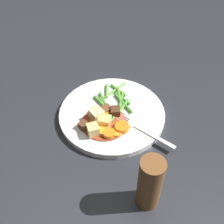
# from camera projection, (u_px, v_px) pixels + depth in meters

# --- Properties ---
(ground_plane) EXTENTS (3.00, 3.00, 0.00)m
(ground_plane) POSITION_uv_depth(u_px,v_px,m) (112.00, 116.00, 0.75)
(ground_plane) COLOR #26282D
(dinner_plate) EXTENTS (0.27, 0.27, 0.02)m
(dinner_plate) POSITION_uv_depth(u_px,v_px,m) (112.00, 114.00, 0.74)
(dinner_plate) COLOR white
(dinner_plate) RESTS_ON ground_plane
(stew_sauce) EXTENTS (0.11, 0.11, 0.00)m
(stew_sauce) POSITION_uv_depth(u_px,v_px,m) (104.00, 123.00, 0.71)
(stew_sauce) COLOR #93381E
(stew_sauce) RESTS_ON dinner_plate
(carrot_slice_0) EXTENTS (0.04, 0.04, 0.01)m
(carrot_slice_0) POSITION_uv_depth(u_px,v_px,m) (96.00, 111.00, 0.73)
(carrot_slice_0) COLOR orange
(carrot_slice_0) RESTS_ON dinner_plate
(carrot_slice_1) EXTENTS (0.05, 0.05, 0.01)m
(carrot_slice_1) POSITION_uv_depth(u_px,v_px,m) (122.00, 127.00, 0.69)
(carrot_slice_1) COLOR orange
(carrot_slice_1) RESTS_ON dinner_plate
(carrot_slice_2) EXTENTS (0.03, 0.03, 0.01)m
(carrot_slice_2) POSITION_uv_depth(u_px,v_px,m) (110.00, 134.00, 0.68)
(carrot_slice_2) COLOR orange
(carrot_slice_2) RESTS_ON dinner_plate
(carrot_slice_3) EXTENTS (0.05, 0.05, 0.01)m
(carrot_slice_3) POSITION_uv_depth(u_px,v_px,m) (104.00, 131.00, 0.69)
(carrot_slice_3) COLOR orange
(carrot_slice_3) RESTS_ON dinner_plate
(carrot_slice_4) EXTENTS (0.04, 0.04, 0.01)m
(carrot_slice_4) POSITION_uv_depth(u_px,v_px,m) (96.00, 123.00, 0.71)
(carrot_slice_4) COLOR orange
(carrot_slice_4) RESTS_ON dinner_plate
(carrot_slice_5) EXTENTS (0.05, 0.05, 0.01)m
(carrot_slice_5) POSITION_uv_depth(u_px,v_px,m) (102.00, 114.00, 0.72)
(carrot_slice_5) COLOR orange
(carrot_slice_5) RESTS_ON dinner_plate
(carrot_slice_6) EXTENTS (0.03, 0.03, 0.01)m
(carrot_slice_6) POSITION_uv_depth(u_px,v_px,m) (117.00, 132.00, 0.68)
(carrot_slice_6) COLOR orange
(carrot_slice_6) RESTS_ON dinner_plate
(potato_chunk_0) EXTENTS (0.04, 0.03, 0.03)m
(potato_chunk_0) POSITION_uv_depth(u_px,v_px,m) (93.00, 130.00, 0.68)
(potato_chunk_0) COLOR #E5CC7A
(potato_chunk_0) RESTS_ON dinner_plate
(potato_chunk_1) EXTENTS (0.04, 0.04, 0.03)m
(potato_chunk_1) POSITION_uv_depth(u_px,v_px,m) (97.00, 115.00, 0.71)
(potato_chunk_1) COLOR #EAD68C
(potato_chunk_1) RESTS_ON dinner_plate
(potato_chunk_2) EXTENTS (0.03, 0.03, 0.02)m
(potato_chunk_2) POSITION_uv_depth(u_px,v_px,m) (105.00, 121.00, 0.70)
(potato_chunk_2) COLOR #DBBC6B
(potato_chunk_2) RESTS_ON dinner_plate
(meat_chunk_0) EXTENTS (0.03, 0.03, 0.02)m
(meat_chunk_0) POSITION_uv_depth(u_px,v_px,m) (84.00, 126.00, 0.69)
(meat_chunk_0) COLOR #56331E
(meat_chunk_0) RESTS_ON dinner_plate
(meat_chunk_1) EXTENTS (0.03, 0.03, 0.02)m
(meat_chunk_1) POSITION_uv_depth(u_px,v_px,m) (115.00, 112.00, 0.72)
(meat_chunk_1) COLOR #4C2B19
(meat_chunk_1) RESTS_ON dinner_plate
(meat_chunk_2) EXTENTS (0.03, 0.03, 0.02)m
(meat_chunk_2) POSITION_uv_depth(u_px,v_px,m) (106.00, 109.00, 0.73)
(meat_chunk_2) COLOR brown
(meat_chunk_2) RESTS_ON dinner_plate
(green_bean_0) EXTENTS (0.05, 0.05, 0.01)m
(green_bean_0) POSITION_uv_depth(u_px,v_px,m) (122.00, 98.00, 0.77)
(green_bean_0) COLOR #4C8E33
(green_bean_0) RESTS_ON dinner_plate
(green_bean_1) EXTENTS (0.07, 0.06, 0.01)m
(green_bean_1) POSITION_uv_depth(u_px,v_px,m) (115.00, 90.00, 0.79)
(green_bean_1) COLOR #599E38
(green_bean_1) RESTS_ON dinner_plate
(green_bean_2) EXTENTS (0.06, 0.02, 0.01)m
(green_bean_2) POSITION_uv_depth(u_px,v_px,m) (119.00, 94.00, 0.78)
(green_bean_2) COLOR #599E38
(green_bean_2) RESTS_ON dinner_plate
(green_bean_3) EXTENTS (0.08, 0.01, 0.01)m
(green_bean_3) POSITION_uv_depth(u_px,v_px,m) (121.00, 101.00, 0.76)
(green_bean_3) COLOR #599E38
(green_bean_3) RESTS_ON dinner_plate
(green_bean_4) EXTENTS (0.07, 0.05, 0.01)m
(green_bean_4) POSITION_uv_depth(u_px,v_px,m) (123.00, 103.00, 0.75)
(green_bean_4) COLOR #4C8E33
(green_bean_4) RESTS_ON dinner_plate
(green_bean_5) EXTENTS (0.06, 0.04, 0.01)m
(green_bean_5) POSITION_uv_depth(u_px,v_px,m) (105.00, 106.00, 0.75)
(green_bean_5) COLOR #66AD42
(green_bean_5) RESTS_ON dinner_plate
(green_bean_6) EXTENTS (0.05, 0.01, 0.01)m
(green_bean_6) POSITION_uv_depth(u_px,v_px,m) (107.00, 91.00, 0.79)
(green_bean_6) COLOR #66AD42
(green_bean_6) RESTS_ON dinner_plate
(green_bean_7) EXTENTS (0.08, 0.03, 0.01)m
(green_bean_7) POSITION_uv_depth(u_px,v_px,m) (117.00, 111.00, 0.73)
(green_bean_7) COLOR #4C8E33
(green_bean_7) RESTS_ON dinner_plate
(green_bean_8) EXTENTS (0.07, 0.04, 0.01)m
(green_bean_8) POSITION_uv_depth(u_px,v_px,m) (104.00, 102.00, 0.76)
(green_bean_8) COLOR #599E38
(green_bean_8) RESTS_ON dinner_plate
(green_bean_9) EXTENTS (0.05, 0.05, 0.01)m
(green_bean_9) POSITION_uv_depth(u_px,v_px,m) (118.00, 90.00, 0.79)
(green_bean_9) COLOR #66AD42
(green_bean_9) RESTS_ON dinner_plate
(green_bean_10) EXTENTS (0.05, 0.03, 0.01)m
(green_bean_10) POSITION_uv_depth(u_px,v_px,m) (123.00, 107.00, 0.74)
(green_bean_10) COLOR #599E38
(green_bean_10) RESTS_ON dinner_plate
(green_bean_11) EXTENTS (0.06, 0.06, 0.01)m
(green_bean_11) POSITION_uv_depth(u_px,v_px,m) (103.00, 105.00, 0.75)
(green_bean_11) COLOR #4C8E33
(green_bean_11) RESTS_ON dinner_plate
(fork) EXTENTS (0.11, 0.16, 0.00)m
(fork) POSITION_uv_depth(u_px,v_px,m) (141.00, 129.00, 0.69)
(fork) COLOR silver
(fork) RESTS_ON dinner_plate
(pepper_mill) EXTENTS (0.05, 0.05, 0.13)m
(pepper_mill) POSITION_uv_depth(u_px,v_px,m) (150.00, 183.00, 0.54)
(pepper_mill) COLOR brown
(pepper_mill) RESTS_ON ground_plane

